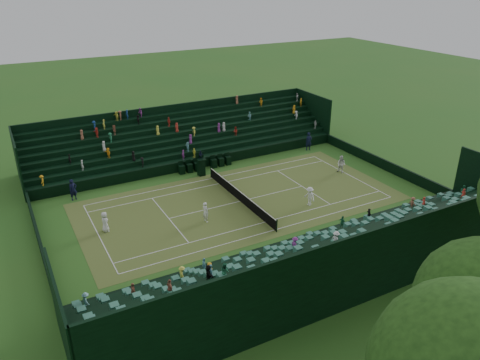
{
  "coord_description": "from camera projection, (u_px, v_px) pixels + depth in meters",
  "views": [
    {
      "loc": [
        31.26,
        -16.85,
        17.88
      ],
      "look_at": [
        0.0,
        0.0,
        2.0
      ],
      "focal_mm": 35.0,
      "sensor_mm": 36.0,
      "label": 1
    }
  ],
  "objects": [
    {
      "name": "ground",
      "position": [
        240.0,
        201.0,
        39.71
      ],
      "size": [
        160.0,
        160.0,
        0.0
      ],
      "primitive_type": "plane",
      "color": "#2B6720",
      "rests_on": "ground"
    },
    {
      "name": "court_surface",
      "position": [
        240.0,
        201.0,
        39.71
      ],
      "size": [
        12.97,
        26.77,
        0.01
      ],
      "primitive_type": "cube",
      "color": "#3A6923",
      "rests_on": "ground"
    },
    {
      "name": "perimeter_wall_north",
      "position": [
        381.0,
        163.0,
        46.39
      ],
      "size": [
        17.17,
        0.2,
        1.0
      ],
      "primitive_type": "cube",
      "color": "black",
      "rests_on": "ground"
    },
    {
      "name": "perimeter_wall_south",
      "position": [
        40.0,
        244.0,
        32.63
      ],
      "size": [
        17.17,
        0.2,
        1.0
      ],
      "primitive_type": "cube",
      "color": "black",
      "rests_on": "ground"
    },
    {
      "name": "perimeter_wall_east",
      "position": [
        297.0,
        243.0,
        32.69
      ],
      "size": [
        0.2,
        31.77,
        1.0
      ],
      "primitive_type": "cube",
      "color": "black",
      "rests_on": "ground"
    },
    {
      "name": "perimeter_wall_west",
      "position": [
        199.0,
        163.0,
        46.33
      ],
      "size": [
        0.2,
        31.77,
        1.0
      ],
      "primitive_type": "cube",
      "color": "black",
      "rests_on": "ground"
    },
    {
      "name": "north_grandstand",
      "position": [
        337.0,
        260.0,
        28.91
      ],
      "size": [
        6.6,
        32.0,
        4.9
      ],
      "color": "black",
      "rests_on": "ground"
    },
    {
      "name": "south_grandstand",
      "position": [
        183.0,
        141.0,
        49.26
      ],
      "size": [
        6.6,
        32.0,
        4.9
      ],
      "color": "black",
      "rests_on": "ground"
    },
    {
      "name": "tennis_net",
      "position": [
        240.0,
        196.0,
        39.5
      ],
      "size": [
        11.67,
        0.1,
        1.06
      ],
      "color": "black",
      "rests_on": "ground"
    },
    {
      "name": "umpire_chair",
      "position": [
        201.0,
        165.0,
        44.4
      ],
      "size": [
        0.8,
        0.8,
        2.5
      ],
      "color": "black",
      "rests_on": "ground"
    },
    {
      "name": "courtside_chairs",
      "position": [
        205.0,
        165.0,
        46.06
      ],
      "size": [
        0.56,
        5.53,
        1.22
      ],
      "color": "black",
      "rests_on": "ground"
    },
    {
      "name": "player_near_west",
      "position": [
        105.0,
        222.0,
        34.84
      ],
      "size": [
        0.8,
        0.54,
        1.6
      ],
      "primitive_type": "imported",
      "rotation": [
        0.0,
        0.0,
        3.18
      ],
      "color": "white",
      "rests_on": "ground"
    },
    {
      "name": "player_near_east",
      "position": [
        205.0,
        212.0,
        36.18
      ],
      "size": [
        0.69,
        0.54,
        1.68
      ],
      "primitive_type": "imported",
      "rotation": [
        0.0,
        0.0,
        3.38
      ],
      "color": "white",
      "rests_on": "ground"
    },
    {
      "name": "player_far_west",
      "position": [
        341.0,
        164.0,
        45.03
      ],
      "size": [
        1.04,
        0.95,
        1.74
      ],
      "primitive_type": "imported",
      "rotation": [
        0.0,
        0.0,
        0.43
      ],
      "color": "white",
      "rests_on": "ground"
    },
    {
      "name": "player_far_east",
      "position": [
        310.0,
        196.0,
        38.78
      ],
      "size": [
        1.16,
        0.82,
        1.64
      ],
      "primitive_type": "imported",
      "rotation": [
        0.0,
        0.0,
        0.21
      ],
      "color": "white",
      "rests_on": "ground"
    },
    {
      "name": "line_judge_north",
      "position": [
        309.0,
        141.0,
        50.74
      ],
      "size": [
        0.62,
        0.81,
        1.99
      ],
      "primitive_type": "imported",
      "rotation": [
        0.0,
        0.0,
        1.36
      ],
      "color": "black",
      "rests_on": "ground"
    },
    {
      "name": "line_judge_south",
      "position": [
        73.0,
        190.0,
        39.66
      ],
      "size": [
        0.62,
        0.78,
        1.87
      ],
      "primitive_type": "imported",
      "rotation": [
        0.0,
        0.0,
        1.85
      ],
      "color": "black",
      "rests_on": "ground"
    }
  ]
}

